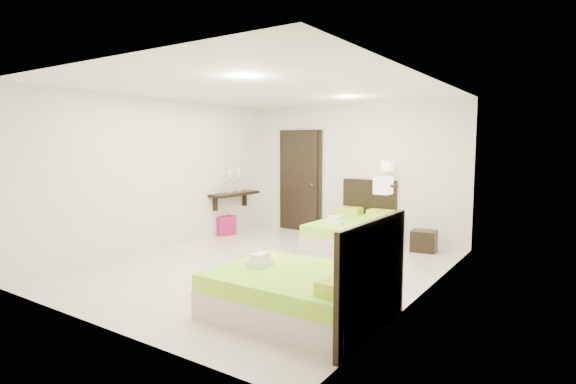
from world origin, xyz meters
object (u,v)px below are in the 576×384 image
Objects in this scene: bed_single at (351,230)px; bed_double at (303,292)px; nightstand at (424,241)px; ottoman at (224,225)px.

bed_single is 1.03× the size of bed_double.
bed_double reaches higher than nightstand.
bed_double is at bearing -99.01° from nightstand.
nightstand is at bearing 87.55° from bed_double.
nightstand is at bearing 14.20° from bed_single.
ottoman is at bearing 142.33° from bed_double.
nightstand is (0.16, 3.63, -0.09)m from bed_double.
bed_single is at bearing -172.36° from nightstand.
bed_double is (1.07, -3.32, -0.01)m from bed_single.
bed_single is at bearing 10.69° from ottoman.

